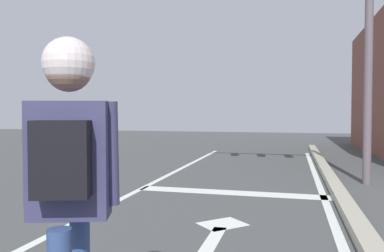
# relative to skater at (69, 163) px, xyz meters

# --- Properties ---
(lane_line_center) EXTENTS (0.12, 20.00, 0.01)m
(lane_line_center) POSITION_rel_skater_xyz_m (-1.67, 2.41, -1.20)
(lane_line_center) COLOR silver
(lane_line_center) RESTS_ON ground
(stop_bar) EXTENTS (3.44, 0.40, 0.01)m
(stop_bar) POSITION_rel_skater_xyz_m (0.05, 5.12, -1.20)
(stop_bar) COLOR silver
(stop_bar) RESTS_ON ground
(lane_arrow_stem) EXTENTS (0.16, 1.40, 0.01)m
(lane_arrow_stem) POSITION_rel_skater_xyz_m (0.22, 2.32, -1.20)
(lane_arrow_stem) COLOR silver
(lane_arrow_stem) RESTS_ON ground
(lane_arrow_head) EXTENTS (0.71, 0.71, 0.01)m
(lane_arrow_head) POSITION_rel_skater_xyz_m (0.22, 3.17, -1.20)
(lane_arrow_head) COLOR silver
(lane_arrow_head) RESTS_ON ground
(curb_strip) EXTENTS (0.24, 24.00, 0.14)m
(curb_strip) POSITION_rel_skater_xyz_m (1.87, 2.41, -1.13)
(curb_strip) COLOR #A4A08D
(curb_strip) RESTS_ON ground
(skater) EXTENTS (0.46, 0.63, 1.74)m
(skater) POSITION_rel_skater_xyz_m (0.00, 0.00, 0.00)
(skater) COLOR navy
(skater) RESTS_ON skateboard
(traffic_signal_mast) EXTENTS (3.67, 0.34, 5.15)m
(traffic_signal_mast) POSITION_rel_skater_xyz_m (1.51, 6.62, 2.49)
(traffic_signal_mast) COLOR #5E535B
(traffic_signal_mast) RESTS_ON ground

